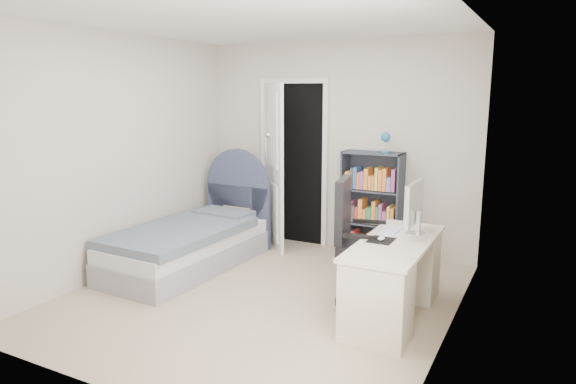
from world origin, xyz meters
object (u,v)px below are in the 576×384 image
at_px(desk, 395,275).
at_px(bed, 192,242).
at_px(bookcase, 372,209).
at_px(office_chair, 357,235).
at_px(floor_lamp, 267,199).
at_px(nightstand, 244,212).

bearing_deg(desk, bed, 173.82).
height_order(bookcase, office_chair, bookcase).
bearing_deg(floor_lamp, nightstand, -171.23).
bearing_deg(bed, floor_lamp, 73.34).
bearing_deg(office_chair, desk, -23.35).
bearing_deg(desk, nightstand, 150.71).
xyz_separation_m(bed, nightstand, (0.02, 1.05, 0.11)).
xyz_separation_m(nightstand, floor_lamp, (0.31, 0.05, 0.20)).
xyz_separation_m(nightstand, office_chair, (1.93, -1.13, 0.24)).
distance_m(bed, floor_lamp, 1.19).
distance_m(bookcase, desk, 1.66).
relative_size(floor_lamp, bookcase, 0.98).
distance_m(nightstand, floor_lamp, 0.37).
height_order(nightstand, desk, desk).
bearing_deg(bookcase, nightstand, -173.43).
bearing_deg(office_chair, floor_lamp, 143.84).
distance_m(nightstand, desk, 2.67).
relative_size(nightstand, floor_lamp, 0.41).
xyz_separation_m(bed, bookcase, (1.65, 1.24, 0.29)).
bearing_deg(bed, nightstand, 88.96).
distance_m(floor_lamp, office_chair, 2.00).
relative_size(nightstand, office_chair, 0.51).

